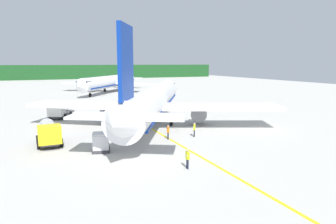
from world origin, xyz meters
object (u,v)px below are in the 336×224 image
service_truck_baggage (59,111)px  crew_loader_right (194,129)px  airliner_foreground (154,100)px  crew_loader_left (111,116)px  cargo_container_near (101,142)px  crew_marshaller (188,157)px  crew_supervisor (168,131)px  airliner_mid_apron (111,82)px  service_truck_fuel (49,132)px

service_truck_baggage → crew_loader_right: (13.88, -18.60, -0.21)m
airliner_foreground → crew_loader_left: 6.60m
cargo_container_near → crew_marshaller: size_ratio=1.23×
crew_loader_left → crew_supervisor: crew_loader_left is taller
airliner_mid_apron → crew_loader_left: size_ratio=19.46×
cargo_container_near → airliner_foreground: bearing=48.6°
service_truck_fuel → crew_marshaller: size_ratio=3.30×
service_truck_baggage → cargo_container_near: (2.58, -20.41, -0.25)m
service_truck_baggage → crew_marshaller: size_ratio=3.54×
crew_loader_right → crew_supervisor: crew_loader_right is taller
cargo_container_near → crew_marshaller: 9.51m
airliner_mid_apron → crew_loader_left: bearing=-102.6°
cargo_container_near → crew_loader_left: 14.36m
airliner_mid_apron → service_truck_fuel: size_ratio=5.93×
airliner_foreground → crew_supervisor: (-1.59, -8.93, -2.42)m
airliner_foreground → cargo_container_near: airliner_foreground is taller
service_truck_fuel → crew_loader_right: (15.88, -2.91, -0.40)m
cargo_container_near → crew_loader_right: 11.44m
crew_marshaller → crew_supervisor: 9.91m
service_truck_fuel → cargo_container_near: service_truck_fuel is taller
crew_marshaller → crew_loader_left: bearing=93.9°
cargo_container_near → crew_supervisor: bearing=13.6°
airliner_foreground → cargo_container_near: size_ratio=18.69×
airliner_foreground → service_truck_baggage: (-12.15, 9.55, -2.19)m
crew_loader_left → crew_supervisor: size_ratio=1.02×
crew_loader_left → crew_marshaller: bearing=-86.1°
cargo_container_near → crew_supervisor: size_ratio=1.24×
airliner_mid_apron → cargo_container_near: size_ratio=15.97×
cargo_container_near → crew_marshaller: (5.60, -7.69, 0.03)m
service_truck_baggage → crew_loader_left: 9.47m
airliner_mid_apron → service_truck_baggage: bearing=-113.2°
crew_marshaller → crew_loader_left: crew_loader_left is taller
service_truck_baggage → crew_loader_left: (6.73, -6.66, -0.21)m
service_truck_fuel → crew_loader_right: service_truck_fuel is taller
service_truck_fuel → cargo_container_near: 6.59m
service_truck_fuel → crew_loader_right: size_ratio=3.27×
crew_marshaller → crew_loader_right: size_ratio=0.99×
cargo_container_near → crew_loader_right: (11.30, 1.81, 0.04)m
service_truck_baggage → crew_loader_right: 23.21m
crew_loader_left → crew_loader_right: 13.92m
crew_loader_left → airliner_mid_apron: bearing=77.4°
airliner_mid_apron → service_truck_fuel: airliner_mid_apron is taller
service_truck_baggage → crew_supervisor: bearing=-60.2°
service_truck_fuel → service_truck_baggage: bearing=82.7°
cargo_container_near → crew_supervisor: (7.98, 1.93, 0.02)m
airliner_mid_apron → service_truck_fuel: (-19.06, -55.42, -1.71)m
crew_supervisor → crew_loader_right: bearing=-2.1°
airliner_foreground → service_truck_fuel: bearing=-156.5°
airliner_mid_apron → crew_loader_right: 58.45m
airliner_mid_apron → service_truck_baggage: (-17.06, -39.73, -1.91)m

